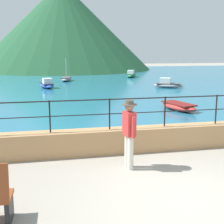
{
  "coord_description": "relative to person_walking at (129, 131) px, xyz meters",
  "views": [
    {
      "loc": [
        -2.56,
        -5.27,
        2.94
      ],
      "look_at": [
        -0.66,
        3.7,
        1.1
      ],
      "focal_mm": 49.67,
      "sensor_mm": 36.0,
      "label": 1
    }
  ],
  "objects": [
    {
      "name": "boat_0",
      "position": [
        -1.93,
        17.19,
        -0.65
      ],
      "size": [
        1.32,
        2.43,
        0.76
      ],
      "color": "#2D4C9E",
      "rests_on": "lake_water"
    },
    {
      "name": "promenade_wall",
      "position": [
        0.61,
        1.31,
        -0.63
      ],
      "size": [
        20.0,
        0.56,
        0.7
      ],
      "primitive_type": "cube",
      "color": "tan",
      "rests_on": "ground"
    },
    {
      "name": "hill_main",
      "position": [
        0.74,
        41.34,
        5.4
      ],
      "size": [
        26.46,
        26.46,
        12.75
      ],
      "primitive_type": "cone",
      "color": "#1E4C2D",
      "rests_on": "ground"
    },
    {
      "name": "boat_3",
      "position": [
        4.29,
        6.66,
        -0.72
      ],
      "size": [
        1.47,
        2.46,
        0.36
      ],
      "color": "red",
      "rests_on": "lake_water"
    },
    {
      "name": "boat_1",
      "position": [
        6.99,
        25.11,
        -0.65
      ],
      "size": [
        1.82,
        2.46,
        0.76
      ],
      "color": "#338C59",
      "rests_on": "lake_water"
    },
    {
      "name": "lake_water",
      "position": [
        0.61,
        23.95,
        -0.95
      ],
      "size": [
        64.0,
        44.32,
        0.06
      ],
      "primitive_type": "cube",
      "color": "#236B89",
      "rests_on": "ground"
    },
    {
      "name": "boat_5",
      "position": [
        -0.12,
        22.33,
        -0.71
      ],
      "size": [
        1.43,
        2.45,
        2.17
      ],
      "color": "gray",
      "rests_on": "lake_water"
    },
    {
      "name": "ground_plane",
      "position": [
        0.61,
        -1.89,
        -0.98
      ],
      "size": [
        120.0,
        120.0,
        0.0
      ],
      "primitive_type": "plane",
      "color": "gray"
    },
    {
      "name": "railing",
      "position": [
        0.61,
        1.31,
        0.34
      ],
      "size": [
        18.44,
        0.04,
        0.9
      ],
      "color": "black",
      "rests_on": "promenade_wall"
    },
    {
      "name": "person_walking",
      "position": [
        0.0,
        0.0,
        0.0
      ],
      "size": [
        0.38,
        0.56,
        1.75
      ],
      "color": "beige",
      "rests_on": "ground"
    },
    {
      "name": "boat_7",
      "position": [
        7.25,
        15.37,
        -0.65
      ],
      "size": [
        2.46,
        1.81,
        0.76
      ],
      "color": "gray",
      "rests_on": "lake_water"
    }
  ]
}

